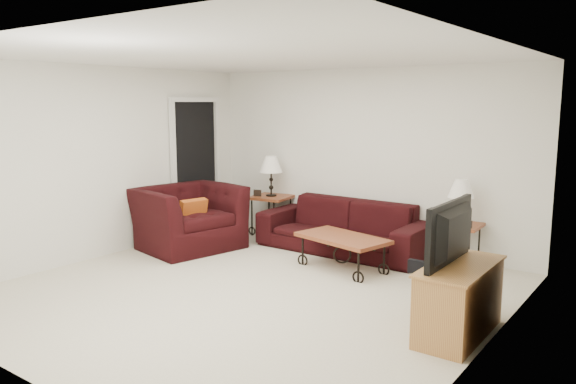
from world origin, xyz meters
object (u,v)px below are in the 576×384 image
object	(u,v)px
side_table_left	(271,215)
side_table_right	(458,246)
lamp_left	(271,176)
coffee_table	(342,253)
sofa	(343,227)
television	(460,234)
backpack	(424,261)
lamp_right	(461,202)
tv_stand	(459,300)
armchair	(188,218)

from	to	relation	value
side_table_left	side_table_right	world-z (taller)	side_table_left
lamp_left	coffee_table	world-z (taller)	lamp_left
sofa	television	xyz separation A→B (m)	(2.23, -1.84, 0.57)
sofa	lamp_left	xyz separation A→B (m)	(-1.39, 0.18, 0.57)
side_table_left	television	bearing A→B (deg)	-29.09
side_table_left	backpack	size ratio (longest dim) A/B	1.26
lamp_right	television	size ratio (longest dim) A/B	0.58
sofa	tv_stand	world-z (taller)	sofa
side_table_right	lamp_left	xyz separation A→B (m)	(-2.93, 0.00, 0.64)
side_table_left	lamp_right	distance (m)	2.98
sofa	armchair	size ratio (longest dim) A/B	1.77
lamp_left	television	world-z (taller)	lamp_left
side_table_left	backpack	world-z (taller)	side_table_left
sofa	side_table_right	xyz separation A→B (m)	(1.54, 0.18, -0.07)
lamp_right	coffee_table	world-z (taller)	lamp_right
side_table_right	coffee_table	xyz separation A→B (m)	(-1.12, -0.92, -0.07)
sofa	side_table_right	world-z (taller)	sofa
sofa	coffee_table	size ratio (longest dim) A/B	2.13
armchair	tv_stand	size ratio (longest dim) A/B	1.25
armchair	television	size ratio (longest dim) A/B	1.40
armchair	television	world-z (taller)	television
lamp_left	backpack	distance (m)	2.99
lamp_right	television	world-z (taller)	television
lamp_left	armchair	size ratio (longest dim) A/B	0.46
side_table_right	lamp_left	bearing A→B (deg)	180.00
coffee_table	backpack	size ratio (longest dim) A/B	2.29
coffee_table	armchair	xyz separation A→B (m)	(-2.28, -0.38, 0.23)
side_table_left	coffee_table	bearing A→B (deg)	-26.96
television	backpack	distance (m)	1.63
backpack	tv_stand	bearing A→B (deg)	-44.78
lamp_right	side_table_right	bearing A→B (deg)	0.00
side_table_right	armchair	size ratio (longest dim) A/B	0.41
side_table_right	lamp_right	world-z (taller)	lamp_right
coffee_table	armchair	size ratio (longest dim) A/B	0.83
side_table_left	tv_stand	size ratio (longest dim) A/B	0.57
lamp_left	television	distance (m)	4.14
sofa	backpack	size ratio (longest dim) A/B	4.87
television	backpack	size ratio (longest dim) A/B	1.97
side_table_left	coffee_table	world-z (taller)	side_table_left
television	coffee_table	bearing A→B (deg)	-121.14
sofa	armchair	world-z (taller)	armchair
tv_stand	backpack	bearing A→B (deg)	124.22
backpack	lamp_right	bearing A→B (deg)	91.80
lamp_left	lamp_right	world-z (taller)	lamp_left
side_table_left	lamp_left	bearing A→B (deg)	0.00
television	backpack	world-z (taller)	television
lamp_right	coffee_table	bearing A→B (deg)	-140.45
armchair	tv_stand	xyz separation A→B (m)	(4.11, -0.71, -0.11)
lamp_left	sofa	bearing A→B (deg)	-7.39
side_table_right	tv_stand	bearing A→B (deg)	-70.54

